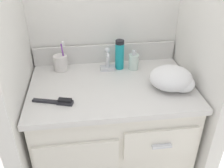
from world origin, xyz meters
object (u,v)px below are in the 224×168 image
object	(u,v)px
shaving_cream_can	(120,55)
hand_towel	(173,79)
hairbrush	(59,102)
toothbrush_cup	(61,63)
soap_dispenser	(134,61)

from	to	relation	value
shaving_cream_can	hand_towel	size ratio (longest dim) A/B	0.78
shaving_cream_can	hairbrush	bearing A→B (deg)	-136.85
hand_towel	toothbrush_cup	bearing A→B (deg)	154.35
soap_dispenser	hand_towel	size ratio (longest dim) A/B	0.55
soap_dispenser	hand_towel	bearing A→B (deg)	-56.05
toothbrush_cup	hairbrush	bearing A→B (deg)	-89.88
soap_dispenser	shaving_cream_can	distance (m)	0.09
soap_dispenser	hand_towel	distance (m)	0.29
toothbrush_cup	hand_towel	world-z (taller)	toothbrush_cup
toothbrush_cup	hand_towel	bearing A→B (deg)	-25.65
toothbrush_cup	shaving_cream_can	bearing A→B (deg)	-3.70
toothbrush_cup	shaving_cream_can	size ratio (longest dim) A/B	1.00
toothbrush_cup	soap_dispenser	distance (m)	0.44
hand_towel	soap_dispenser	bearing A→B (deg)	123.95
toothbrush_cup	soap_dispenser	world-z (taller)	toothbrush_cup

